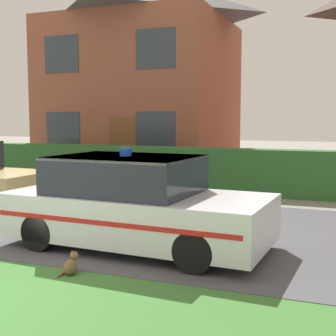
% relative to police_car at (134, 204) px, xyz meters
% --- Properties ---
extents(road_strip, '(28.00, 5.58, 0.01)m').
position_rel_police_car_xyz_m(road_strip, '(-1.02, 1.44, -0.70)').
color(road_strip, '#4C4C51').
rests_on(road_strip, ground).
extents(garden_hedge, '(15.98, 0.66, 1.24)m').
position_rel_police_car_xyz_m(garden_hedge, '(0.06, 5.77, -0.08)').
color(garden_hedge, '#2D662D').
rests_on(garden_hedge, ground).
extents(police_car, '(4.21, 2.05, 1.57)m').
position_rel_police_car_xyz_m(police_car, '(0.00, 0.00, 0.00)').
color(police_car, black).
rests_on(police_car, road_strip).
extents(cat, '(0.19, 0.34, 0.30)m').
position_rel_police_car_xyz_m(cat, '(-0.20, -1.51, -0.58)').
color(cat, brown).
rests_on(cat, ground).
extents(house_left, '(6.92, 6.27, 7.61)m').
position_rel_police_car_xyz_m(house_left, '(-4.74, 10.70, 3.17)').
color(house_left, '#93513D').
rests_on(house_left, ground).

